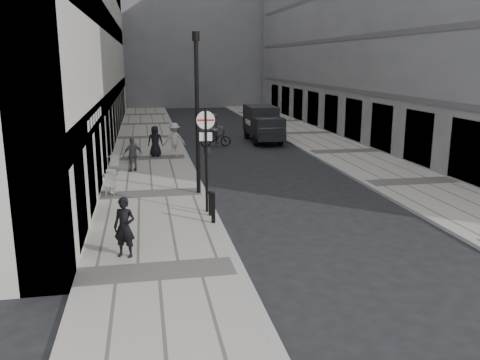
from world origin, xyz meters
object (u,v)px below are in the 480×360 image
object	(u,v)px
walking_man	(124,227)
sign_post	(206,146)
panel_van	(263,122)
lamppost	(197,106)
cyclist	(216,134)

from	to	relation	value
walking_man	sign_post	size ratio (longest dim) A/B	0.45
walking_man	panel_van	size ratio (longest dim) A/B	0.33
lamppost	cyclist	size ratio (longest dim) A/B	2.99
sign_post	cyclist	bearing A→B (deg)	88.61
lamppost	panel_van	world-z (taller)	lamppost
panel_van	cyclist	distance (m)	3.65
lamppost	cyclist	xyz separation A→B (m)	(2.29, 11.43, -2.72)
sign_post	panel_van	size ratio (longest dim) A/B	0.73
walking_man	sign_post	bearing A→B (deg)	77.31
sign_post	cyclist	size ratio (longest dim) A/B	1.74
walking_man	cyclist	size ratio (longest dim) A/B	0.79
lamppost	cyclist	distance (m)	11.97
walking_man	cyclist	xyz separation A→B (m)	(4.91, 17.75, -0.13)
sign_post	cyclist	distance (m)	14.34
panel_van	walking_man	bearing A→B (deg)	-112.61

